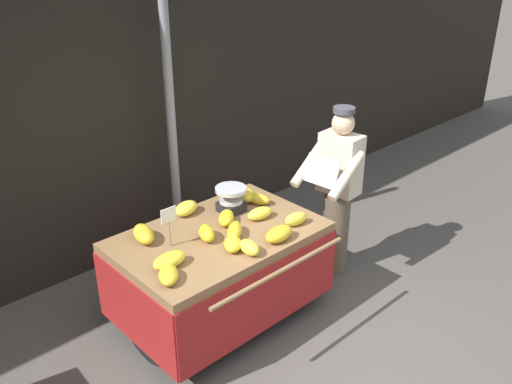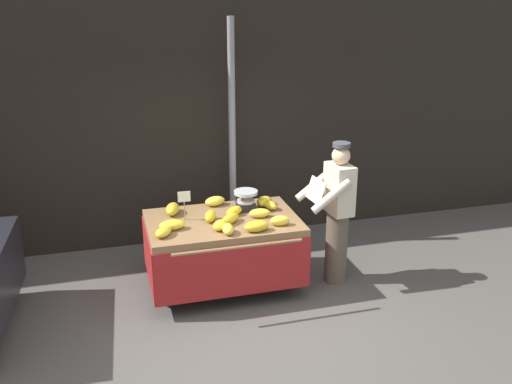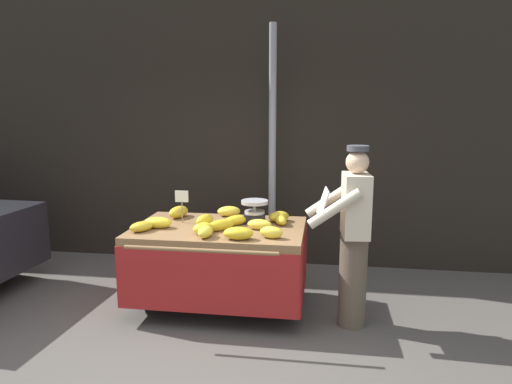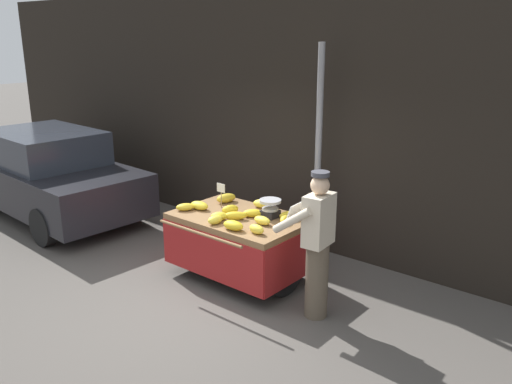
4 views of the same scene
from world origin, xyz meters
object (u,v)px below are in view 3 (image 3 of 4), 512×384
weighing_scale (255,211)px  banana_bunch_10 (179,212)px  banana_bunch_7 (260,224)px  banana_bunch_8 (236,220)px  banana_bunch_5 (279,217)px  street_pole (272,152)px  banana_bunch_2 (203,228)px  banana_bunch_9 (229,211)px  vendor_person (353,236)px  banana_bunch_1 (271,232)px  banana_bunch_13 (141,227)px  banana_bunch_3 (281,220)px  banana_bunch_12 (205,232)px  banana_bunch_6 (238,233)px  banana_cart (219,248)px  price_sign (182,199)px  banana_bunch_0 (158,223)px  banana_bunch_11 (221,225)px  banana_bunch_4 (205,221)px

weighing_scale → banana_bunch_10: size_ratio=0.96×
banana_bunch_7 → banana_bunch_8: 0.30m
banana_bunch_5 → street_pole: bearing=101.1°
banana_bunch_2 → banana_bunch_9: bearing=82.6°
banana_bunch_7 → vendor_person: (0.89, -0.14, -0.04)m
banana_bunch_1 → banana_bunch_9: banana_bunch_1 is taller
banana_bunch_2 → banana_bunch_13: size_ratio=0.87×
banana_bunch_3 → banana_bunch_7: size_ratio=0.90×
banana_bunch_8 → banana_bunch_12: (-0.19, -0.50, 0.00)m
banana_bunch_6 → banana_bunch_5: bearing=67.4°
weighing_scale → banana_bunch_5: 0.26m
banana_bunch_9 → banana_cart: bearing=-90.8°
price_sign → banana_bunch_12: size_ratio=1.64×
street_pole → banana_bunch_2: 1.65m
banana_bunch_1 → banana_bunch_12: (-0.60, -0.07, -0.00)m
price_sign → banana_bunch_3: 1.04m
banana_bunch_2 → banana_bunch_3: bearing=32.4°
banana_bunch_0 → weighing_scale: bearing=21.5°
banana_bunch_1 → banana_bunch_5: size_ratio=0.90×
banana_cart → banana_bunch_1: bearing=-31.0°
banana_bunch_1 → banana_bunch_9: 0.98m
street_pole → banana_cart: (-0.40, -1.18, -0.87)m
banana_bunch_1 → banana_bunch_9: size_ratio=0.86×
banana_bunch_0 → vendor_person: size_ratio=0.16×
banana_bunch_1 → banana_bunch_6: bearing=-163.7°
banana_bunch_1 → banana_bunch_2: (-0.66, 0.06, -0.00)m
vendor_person → banana_bunch_10: bearing=164.7°
banana_bunch_13 → weighing_scale: bearing=26.3°
banana_bunch_3 → banana_bunch_11: (-0.55, -0.30, 0.00)m
street_pole → price_sign: size_ratio=8.88×
banana_bunch_4 → banana_bunch_1: bearing=-24.3°
street_pole → banana_bunch_0: street_pole is taller
banana_bunch_5 → banana_bunch_8: 0.47m
banana_bunch_6 → vendor_person: 1.06m
banana_bunch_0 → banana_bunch_1: size_ratio=1.29×
banana_cart → banana_bunch_4: banana_bunch_4 is taller
banana_bunch_12 → vendor_person: vendor_person is taller
banana_cart → street_pole: bearing=71.3°
street_pole → banana_bunch_12: street_pole is taller
banana_bunch_9 → banana_bunch_4: bearing=-107.4°
banana_bunch_3 → banana_bunch_8: 0.46m
banana_cart → banana_bunch_1: (0.57, -0.34, 0.28)m
street_pole → banana_bunch_3: size_ratio=13.66×
banana_bunch_13 → vendor_person: bearing=2.8°
street_pole → banana_cart: 1.52m
banana_bunch_11 → vendor_person: 1.26m
banana_cart → banana_bunch_10: (-0.52, 0.31, 0.29)m
weighing_scale → banana_bunch_9: size_ratio=1.11×
banana_bunch_10 → banana_bunch_12: (0.49, -0.73, -0.01)m
banana_bunch_11 → vendor_person: size_ratio=0.17×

